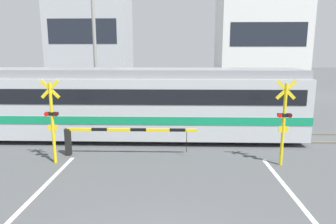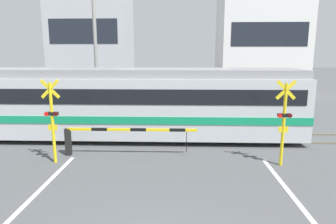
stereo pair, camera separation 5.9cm
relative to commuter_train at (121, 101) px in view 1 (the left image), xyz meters
name	(u,v)px [view 1 (the left image)]	position (x,y,z in m)	size (l,w,h in m)	color
rail_track_near	(169,141)	(2.20, -0.72, -1.68)	(50.00, 0.10, 0.08)	#6B6051
rail_track_far	(170,133)	(2.20, 0.72, -1.68)	(50.00, 0.10, 0.08)	#6B6051
commuter_train	(121,101)	(0.00, 0.00, 0.00)	(16.28, 2.92, 3.21)	#B7BCC1
crossing_barrier_near	(107,135)	(-0.13, -2.54, -0.89)	(5.07, 0.20, 1.09)	black
crossing_barrier_far	(212,109)	(4.53, 2.96, -0.89)	(5.07, 0.20, 1.09)	black
crossing_signal_left	(52,118)	(-1.84, -3.35, -0.06)	(0.68, 0.15, 3.02)	yellow
crossing_signal_right	(284,119)	(6.24, -3.35, -0.06)	(0.68, 0.15, 3.02)	yellow
pedestrian	(167,98)	(1.90, 5.72, -0.69)	(0.38, 0.23, 1.77)	#23232D
building_left_of_street	(92,39)	(-5.49, 15.19, 3.48)	(7.00, 5.58, 10.40)	#B2B7BC
building_right_of_street	(259,42)	(10.19, 15.19, 3.23)	(7.59, 5.58, 9.89)	white
utility_pole_streetside	(95,48)	(-2.59, 5.46, 2.48)	(0.22, 0.22, 8.40)	gray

